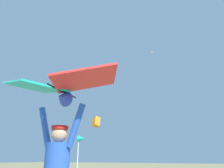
% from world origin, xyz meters
% --- Properties ---
extents(held_stunt_kite, '(1.99, 1.13, 0.42)m').
position_xyz_m(held_stunt_kite, '(0.23, -0.32, 2.19)').
color(held_stunt_kite, black).
extents(distant_kite_orange_far_center, '(1.02, 1.19, 1.34)m').
position_xyz_m(distant_kite_orange_far_center, '(-10.65, 18.16, 5.22)').
color(distant_kite_orange_far_center, orange).
extents(distant_kite_white_low_left, '(0.71, 0.72, 0.24)m').
position_xyz_m(distant_kite_white_low_left, '(-6.97, 31.02, 19.59)').
color(distant_kite_white_low_left, white).
extents(marker_flag, '(0.30, 0.24, 2.04)m').
position_xyz_m(marker_flag, '(-2.71, 4.36, 1.76)').
color(marker_flag, silver).
rests_on(marker_flag, ground).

